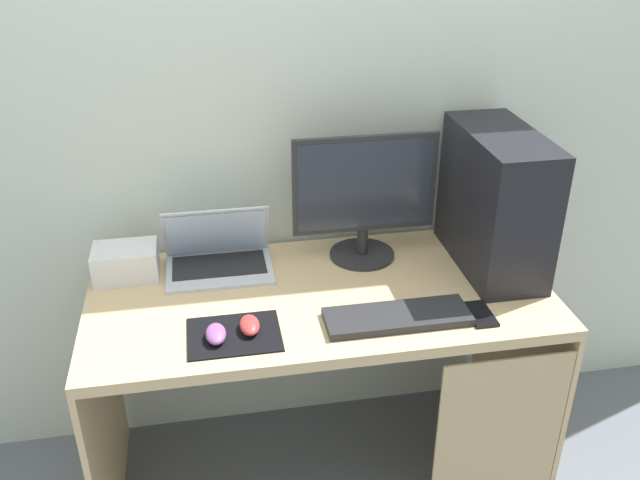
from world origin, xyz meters
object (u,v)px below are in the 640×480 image
object	(u,v)px
pc_tower	(496,201)
projector	(126,262)
mouse_right	(216,334)
laptop	(218,257)
monitor	(364,197)
keyboard	(397,317)
mouse_left	(250,325)
cell_phone	(480,314)

from	to	relation	value
pc_tower	projector	size ratio (longest dim) A/B	2.35
mouse_right	laptop	bearing A→B (deg)	85.98
mouse_right	monitor	bearing A→B (deg)	37.42
pc_tower	keyboard	xyz separation A→B (m)	(-0.39, -0.27, -0.21)
keyboard	monitor	bearing A→B (deg)	91.79
monitor	laptop	xyz separation A→B (m)	(-0.48, 0.01, -0.18)
monitor	keyboard	size ratio (longest dim) A/B	1.11
projector	mouse_left	bearing A→B (deg)	-45.98
laptop	mouse_right	size ratio (longest dim) A/B	3.55
mouse_left	mouse_right	bearing A→B (deg)	-165.26
mouse_left	laptop	bearing A→B (deg)	100.09
monitor	mouse_right	world-z (taller)	monitor
laptop	pc_tower	bearing A→B (deg)	-7.98
projector	cell_phone	xyz separation A→B (m)	(1.03, -0.41, -0.05)
monitor	keyboard	xyz separation A→B (m)	(0.01, -0.38, -0.21)
mouse_left	cell_phone	bearing A→B (deg)	-3.36
monitor	mouse_left	world-z (taller)	monitor
mouse_right	projector	bearing A→B (deg)	123.62
monitor	keyboard	bearing A→B (deg)	-88.21
projector	cell_phone	bearing A→B (deg)	-21.78
mouse_left	keyboard	bearing A→B (deg)	-2.71
laptop	keyboard	size ratio (longest dim) A/B	0.81
monitor	laptop	world-z (taller)	monitor
projector	pc_tower	bearing A→B (deg)	-5.75
projector	cell_phone	distance (m)	1.10
keyboard	mouse_left	xyz separation A→B (m)	(-0.42, 0.02, 0.01)
keyboard	cell_phone	size ratio (longest dim) A/B	3.23
pc_tower	mouse_left	xyz separation A→B (m)	(-0.81, -0.25, -0.20)
projector	laptop	bearing A→B (deg)	1.05
pc_tower	mouse_right	bearing A→B (deg)	-162.98
laptop	keyboard	bearing A→B (deg)	-38.92
keyboard	mouse_left	world-z (taller)	mouse_left
pc_tower	projector	bearing A→B (deg)	174.25
monitor	cell_phone	xyz separation A→B (m)	(0.26, -0.40, -0.21)
keyboard	cell_phone	xyz separation A→B (m)	(0.24, -0.02, -0.01)
laptop	projector	xyz separation A→B (m)	(-0.29, -0.01, 0.01)
keyboard	mouse_right	distance (m)	0.52
keyboard	cell_phone	world-z (taller)	keyboard
laptop	mouse_right	bearing A→B (deg)	-94.02
mouse_left	mouse_right	world-z (taller)	same
projector	monitor	bearing A→B (deg)	-0.60
mouse_right	mouse_left	bearing A→B (deg)	14.74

